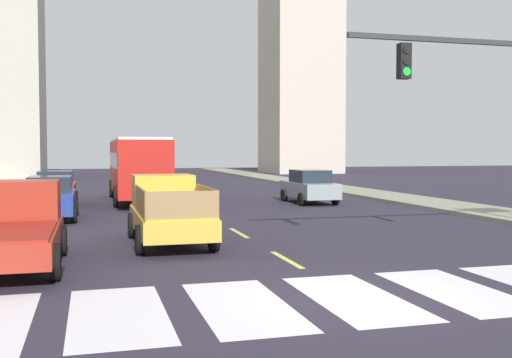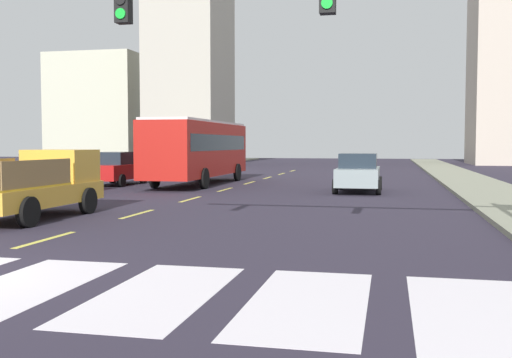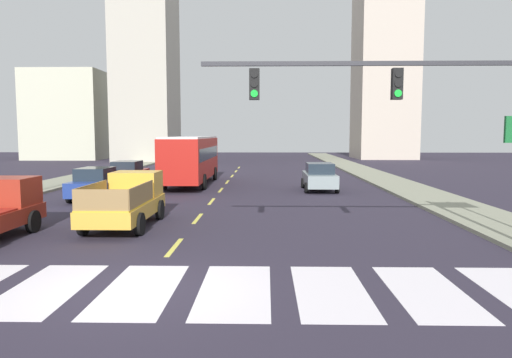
% 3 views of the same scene
% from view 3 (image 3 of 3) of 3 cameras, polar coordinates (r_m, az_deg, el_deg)
% --- Properties ---
extents(ground_plane, '(160.00, 160.00, 0.00)m').
position_cam_3_polar(ground_plane, '(11.27, -13.78, -12.79)').
color(ground_plane, '#2C2635').
extents(sidewalk_right, '(3.22, 110.00, 0.15)m').
position_cam_3_polar(sidewalk_right, '(29.90, 18.58, -1.42)').
color(sidewalk_right, gray).
rests_on(sidewalk_right, ground).
extents(sidewalk_left, '(3.22, 110.00, 0.15)m').
position_cam_3_polar(sidewalk_left, '(32.06, -25.88, -1.24)').
color(sidewalk_left, gray).
rests_on(sidewalk_left, ground).
extents(crosswalk_stripe_3, '(1.59, 3.80, 0.01)m').
position_cam_3_polar(crosswalk_stripe_3, '(11.99, -23.94, -11.97)').
color(crosswalk_stripe_3, silver).
rests_on(crosswalk_stripe_3, ground).
extents(crosswalk_stripe_4, '(1.59, 3.80, 0.01)m').
position_cam_3_polar(crosswalk_stripe_4, '(11.27, -13.78, -12.77)').
color(crosswalk_stripe_4, silver).
rests_on(crosswalk_stripe_4, ground).
extents(crosswalk_stripe_5, '(1.59, 3.80, 0.01)m').
position_cam_3_polar(crosswalk_stripe_5, '(10.93, -2.55, -13.20)').
color(crosswalk_stripe_5, silver).
rests_on(crosswalk_stripe_5, ground).
extents(crosswalk_stripe_6, '(1.59, 3.80, 0.01)m').
position_cam_3_polar(crosswalk_stripe_6, '(11.00, 8.96, -13.13)').
color(crosswalk_stripe_6, silver).
rests_on(crosswalk_stripe_6, ground).
extents(crosswalk_stripe_7, '(1.59, 3.80, 0.01)m').
position_cam_3_polar(crosswalk_stripe_7, '(11.48, 19.89, -12.59)').
color(crosswalk_stripe_7, silver).
rests_on(crosswalk_stripe_7, ground).
extents(lane_dash_0, '(0.16, 2.40, 0.01)m').
position_cam_3_polar(lane_dash_0, '(15.02, -9.80, -8.09)').
color(lane_dash_0, '#DBCE4F').
rests_on(lane_dash_0, ground).
extents(lane_dash_1, '(0.16, 2.40, 0.01)m').
position_cam_3_polar(lane_dash_1, '(19.85, -7.04, -4.74)').
color(lane_dash_1, '#DBCE4F').
rests_on(lane_dash_1, ground).
extents(lane_dash_2, '(0.16, 2.40, 0.01)m').
position_cam_3_polar(lane_dash_2, '(24.75, -5.38, -2.70)').
color(lane_dash_2, '#DBCE4F').
rests_on(lane_dash_2, ground).
extents(lane_dash_3, '(0.16, 2.40, 0.01)m').
position_cam_3_polar(lane_dash_3, '(29.68, -4.27, -1.34)').
color(lane_dash_3, '#DBCE4F').
rests_on(lane_dash_3, ground).
extents(lane_dash_4, '(0.16, 2.40, 0.01)m').
position_cam_3_polar(lane_dash_4, '(34.63, -3.48, -0.36)').
color(lane_dash_4, '#DBCE4F').
rests_on(lane_dash_4, ground).
extents(lane_dash_5, '(0.16, 2.40, 0.01)m').
position_cam_3_polar(lane_dash_5, '(39.59, -2.89, 0.37)').
color(lane_dash_5, '#DBCE4F').
rests_on(lane_dash_5, ground).
extents(lane_dash_6, '(0.16, 2.40, 0.01)m').
position_cam_3_polar(lane_dash_6, '(44.56, -2.43, 0.94)').
color(lane_dash_6, '#DBCE4F').
rests_on(lane_dash_6, ground).
extents(lane_dash_7, '(0.16, 2.40, 0.01)m').
position_cam_3_polar(lane_dash_7, '(49.54, -2.06, 1.39)').
color(lane_dash_7, '#DBCE4F').
rests_on(lane_dash_7, ground).
extents(pickup_stakebed, '(2.18, 5.20, 1.96)m').
position_cam_3_polar(pickup_stakebed, '(18.94, -15.18, -2.52)').
color(pickup_stakebed, gold).
rests_on(pickup_stakebed, ground).
extents(city_bus, '(2.72, 10.80, 3.32)m').
position_cam_3_polar(city_bus, '(32.90, -7.79, 2.70)').
color(city_bus, '#B21B14').
rests_on(city_bus, ground).
extents(sedan_mid, '(2.02, 4.40, 1.72)m').
position_cam_3_polar(sedan_mid, '(26.64, -18.69, -0.53)').
color(sedan_mid, navy).
rests_on(sedan_mid, ground).
extents(sedan_far, '(2.02, 4.40, 1.72)m').
position_cam_3_polar(sedan_far, '(32.60, -15.18, 0.61)').
color(sedan_far, red).
rests_on(sedan_far, ground).
extents(sedan_near_right, '(2.02, 4.40, 1.72)m').
position_cam_3_polar(sedan_near_right, '(29.52, 7.66, 0.27)').
color(sedan_near_right, gray).
rests_on(sedan_near_right, ground).
extents(traffic_signal_gantry, '(9.78, 0.27, 6.00)m').
position_cam_3_polar(traffic_signal_gantry, '(13.94, 21.32, 8.09)').
color(traffic_signal_gantry, '#2D2D33').
rests_on(traffic_signal_gantry, ground).
extents(tower_tall_centre, '(7.95, 9.14, 26.60)m').
position_cam_3_polar(tower_tall_centre, '(71.52, 15.23, 13.13)').
color(tower_tall_centre, '#BBAD9C').
rests_on(tower_tall_centre, ground).
extents(block_mid_left, '(7.12, 9.10, 21.88)m').
position_cam_3_polar(block_mid_left, '(63.77, -13.09, 12.00)').
color(block_mid_left, '#B0AA9B').
rests_on(block_mid_left, ground).
extents(block_mid_right, '(10.22, 10.72, 12.18)m').
position_cam_3_polar(block_mid_right, '(72.78, -21.29, 7.11)').
color(block_mid_right, beige).
rests_on(block_mid_right, ground).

